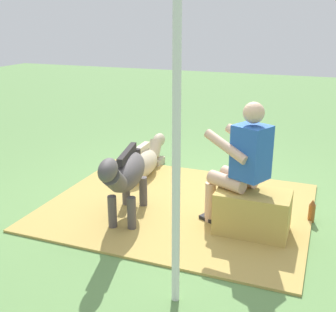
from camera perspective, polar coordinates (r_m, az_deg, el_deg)
ground_plane at (r=4.99m, az=2.26°, el=-6.26°), size 24.00×24.00×0.00m
hay_patch at (r=4.87m, az=1.42°, el=-6.73°), size 2.89×2.40×0.02m
hay_bale at (r=4.29m, az=11.28°, el=-7.54°), size 0.71×0.43×0.45m
person_seated at (r=4.17m, az=9.78°, el=-0.72°), size 0.72×0.59×1.33m
pony_standing at (r=4.37m, az=-5.73°, el=-2.44°), size 0.50×1.33×0.89m
pony_lying at (r=5.77m, az=-3.51°, el=-0.76°), size 0.42×1.34×0.42m
soda_bottle at (r=4.74m, az=18.78°, el=-7.03°), size 0.07×0.07×0.25m
tent_pole_left at (r=2.88m, az=1.13°, el=1.27°), size 0.06×0.06×2.46m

